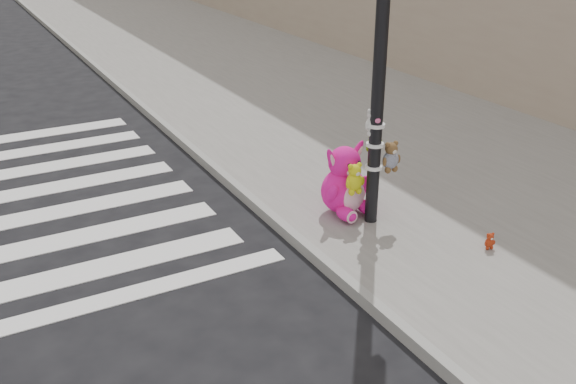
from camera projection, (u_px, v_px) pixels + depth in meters
ground at (250, 373)px, 5.84m from camera, size 120.00×120.00×0.00m
sidewalk_near at (259, 72)px, 16.00m from camera, size 7.00×80.00×0.14m
curb_edge at (122, 90)px, 14.50m from camera, size 0.12×80.00×0.15m
signal_pole at (377, 101)px, 7.72m from camera, size 0.70×0.49×4.00m
pink_bunny at (345, 185)px, 8.42m from camera, size 0.69×0.77×0.98m
red_teddy at (490, 241)px, 7.62m from camera, size 0.17×0.13×0.21m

